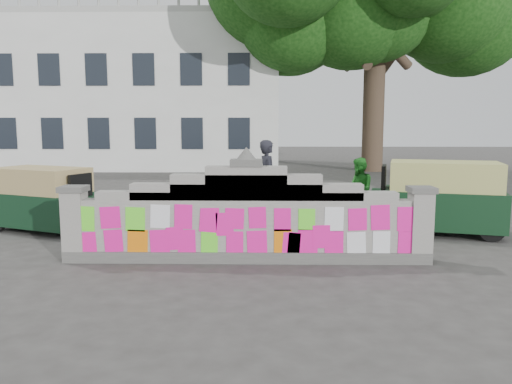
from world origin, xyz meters
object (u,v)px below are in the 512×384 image
rickshaw_right (440,196)px  rickshaw_left (44,198)px  cyclist_rider (268,190)px  cyclist_bike (268,205)px  pedestrian (359,190)px

rickshaw_right → rickshaw_left: bearing=14.5°
cyclist_rider → rickshaw_left: bearing=80.6°
cyclist_bike → rickshaw_right: (3.79, -0.56, 0.30)m
pedestrian → rickshaw_right: bearing=42.7°
cyclist_rider → rickshaw_right: bearing=-112.7°
cyclist_rider → rickshaw_left: size_ratio=0.68×
cyclist_rider → rickshaw_left: (-5.07, -0.44, -0.16)m
cyclist_bike → rickshaw_left: size_ratio=0.76×
rickshaw_left → rickshaw_right: rickshaw_right is taller
cyclist_bike → rickshaw_left: rickshaw_left is taller
cyclist_bike → pedestrian: size_ratio=1.26×
rickshaw_left → rickshaw_right: 8.86m
cyclist_bike → rickshaw_left: 5.10m
cyclist_bike → rickshaw_right: bearing=-112.7°
pedestrian → rickshaw_left: (-7.33, -1.18, -0.06)m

